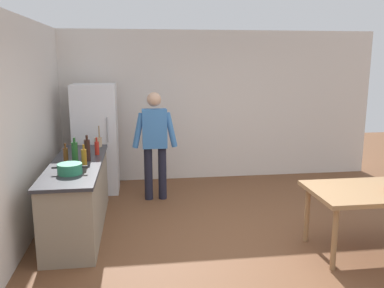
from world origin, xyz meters
The scene contains 14 objects.
ground_plane centered at (0.00, 0.00, 0.00)m, with size 14.00×14.00×0.00m, color brown.
wall_back centered at (0.00, 3.00, 1.35)m, with size 6.40×0.12×2.70m, color silver.
wall_left centered at (-2.60, 0.20, 1.35)m, with size 0.12×5.60×2.70m, color silver.
kitchen_counter centered at (-2.00, 0.80, 0.45)m, with size 0.64×2.20×0.90m.
refrigerator centered at (-1.90, 2.40, 0.90)m, with size 0.70×0.67×1.80m.
person centered at (-0.95, 1.85, 0.98)m, with size 0.70×0.22×1.70m.
dining_table centered at (1.40, -0.30, 0.67)m, with size 1.40×0.90×0.75m.
cooking_pot centered at (-1.99, 0.27, 0.96)m, with size 0.40×0.28×0.12m.
utensil_jar centered at (-1.80, 1.74, 0.98)m, with size 0.11×0.11×0.32m.
bottle_oil_amber centered at (-1.87, 0.57, 1.02)m, with size 0.06×0.06×0.28m.
bottle_beer_brown centered at (-2.11, 0.76, 1.01)m, with size 0.06×0.06×0.26m.
bottle_wine_dark centered at (-1.86, 0.87, 1.05)m, with size 0.08×0.08×0.34m.
bottle_sauce_red centered at (-1.77, 1.21, 1.00)m, with size 0.06×0.06×0.24m.
bottle_wine_green centered at (-1.99, 0.72, 1.05)m, with size 0.08×0.08×0.34m.
Camera 1 is at (-1.21, -4.37, 2.19)m, focal length 38.04 mm.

